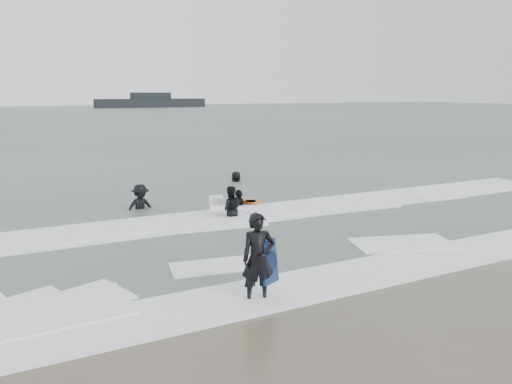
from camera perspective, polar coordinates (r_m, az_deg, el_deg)
name	(u,v)px	position (r m, az deg, el deg)	size (l,w,h in m)	color
ground	(342,268)	(13.13, 9.85, -8.60)	(320.00, 320.00, 0.00)	brown
sea	(56,119)	(90.31, -21.85, 7.80)	(320.00, 320.00, 0.00)	#47544C
surfer_centre	(258,301)	(11.05, 0.25, -12.37)	(0.72, 0.47, 1.98)	black
surfer_wading	(230,218)	(17.91, -2.97, -3.01)	(0.84, 0.65, 1.72)	black
surfer_breaker	(141,210)	(19.54, -13.02, -2.07)	(1.21, 0.69, 1.87)	black
surfer_right_near	(239,206)	(19.84, -1.94, -1.58)	(1.06, 0.44, 1.80)	black
surfer_right_far	(236,183)	(24.89, -2.28, 1.09)	(0.84, 0.55, 1.72)	black
surf_foam	(274,231)	(16.09, 2.06, -4.52)	(30.03, 9.06, 0.09)	white
bodyboards	(242,215)	(16.30, -1.60, -2.65)	(4.36, 9.29, 1.25)	#10244C
vessel_horizon	(151,102)	(147.12, -11.92, 10.03)	(30.78, 5.50, 4.18)	black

